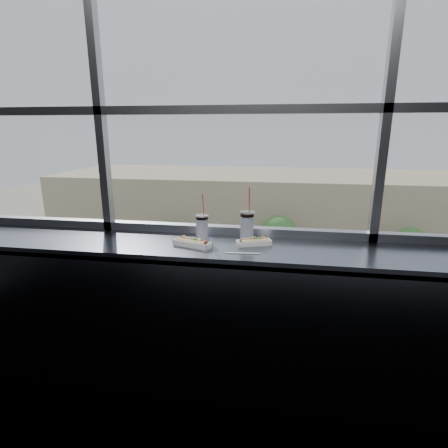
# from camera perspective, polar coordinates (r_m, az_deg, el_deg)

# --- Properties ---
(wall_back_lower) EXTENTS (6.00, 0.00, 6.00)m
(wall_back_lower) POSITION_cam_1_polar(r_m,az_deg,el_deg) (2.86, 1.44, -12.23)
(wall_back_lower) COLOR black
(wall_back_lower) RESTS_ON ground
(window_glass) EXTENTS (6.00, 0.00, 6.00)m
(window_glass) POSITION_cam_1_polar(r_m,az_deg,el_deg) (2.60, 1.79, 24.79)
(window_glass) COLOR silver
(window_glass) RESTS_ON ground
(window_mullions) EXTENTS (6.00, 0.08, 2.40)m
(window_mullions) POSITION_cam_1_polar(r_m,az_deg,el_deg) (2.58, 1.72, 24.86)
(window_mullions) COLOR gray
(window_mullions) RESTS_ON ground
(counter) EXTENTS (6.00, 0.55, 0.06)m
(counter) POSITION_cam_1_polar(r_m,az_deg,el_deg) (2.40, 0.63, -4.17)
(counter) COLOR slate
(counter) RESTS_ON ground
(counter_fascia) EXTENTS (6.00, 0.04, 1.04)m
(counter_fascia) POSITION_cam_1_polar(r_m,az_deg,el_deg) (2.41, -0.36, -17.97)
(counter_fascia) COLOR slate
(counter_fascia) RESTS_ON ground
(hotdog_tray_left) EXTENTS (0.28, 0.16, 0.07)m
(hotdog_tray_left) POSITION_cam_1_polar(r_m,az_deg,el_deg) (2.38, -5.17, -3.02)
(hotdog_tray_left) COLOR white
(hotdog_tray_left) RESTS_ON counter
(hotdog_tray_right) EXTENTS (0.25, 0.15, 0.06)m
(hotdog_tray_right) POSITION_cam_1_polar(r_m,az_deg,el_deg) (2.40, 4.90, -2.90)
(hotdog_tray_right) COLOR white
(hotdog_tray_right) RESTS_ON counter
(soda_cup_left) EXTENTS (0.09, 0.09, 0.34)m
(soda_cup_left) POSITION_cam_1_polar(r_m,az_deg,el_deg) (2.50, -3.59, -0.30)
(soda_cup_left) COLOR white
(soda_cup_left) RESTS_ON counter
(soda_cup_right) EXTENTS (0.11, 0.11, 0.39)m
(soda_cup_right) POSITION_cam_1_polar(r_m,az_deg,el_deg) (2.50, 3.78, -0.02)
(soda_cup_right) COLOR white
(soda_cup_right) RESTS_ON counter
(loose_straw) EXTENTS (0.23, 0.03, 0.01)m
(loose_straw) POSITION_cam_1_polar(r_m,az_deg,el_deg) (2.23, 3.10, -4.78)
(loose_straw) COLOR white
(loose_straw) RESTS_ON counter
(wrapper) EXTENTS (0.10, 0.07, 0.03)m
(wrapper) POSITION_cam_1_polar(r_m,az_deg,el_deg) (2.43, -7.16, -3.03)
(wrapper) COLOR silver
(wrapper) RESTS_ON counter
(plaza_ground) EXTENTS (120.00, 120.00, 0.00)m
(plaza_ground) POSITION_cam_1_polar(r_m,az_deg,el_deg) (47.78, 8.47, -0.64)
(plaza_ground) COLOR gray
(plaza_ground) RESTS_ON ground
(street_asphalt) EXTENTS (80.00, 10.00, 0.06)m
(street_asphalt) POSITION_cam_1_polar(r_m,az_deg,el_deg) (25.92, 7.50, -14.67)
(street_asphalt) COLOR black
(street_asphalt) RESTS_ON plaza_ground
(far_sidewalk) EXTENTS (80.00, 6.00, 0.04)m
(far_sidewalk) POSITION_cam_1_polar(r_m,az_deg,el_deg) (33.11, 7.98, -7.83)
(far_sidewalk) COLOR gray
(far_sidewalk) RESTS_ON plaza_ground
(far_building) EXTENTS (50.00, 14.00, 8.00)m
(far_building) POSITION_cam_1_polar(r_m,az_deg,el_deg) (41.48, 8.54, 2.64)
(far_building) COLOR tan
(far_building) RESTS_ON plaza_ground
(car_near_b) EXTENTS (2.95, 6.12, 1.98)m
(car_near_b) POSITION_cam_1_polar(r_m,az_deg,el_deg) (23.06, -10.32, -15.94)
(car_near_b) COLOR black
(car_near_b) RESTS_ON street_asphalt
(car_near_c) EXTENTS (2.94, 6.13, 1.98)m
(car_near_c) POSITION_cam_1_polar(r_m,az_deg,el_deg) (22.01, 12.17, -17.68)
(car_near_c) COLOR #B00823
(car_near_c) RESTS_ON street_asphalt
(car_far_b) EXTENTS (2.76, 5.81, 1.88)m
(car_far_b) POSITION_cam_1_polar(r_m,az_deg,el_deg) (29.22, 14.71, -9.34)
(car_far_b) COLOR maroon
(car_far_b) RESTS_ON street_asphalt
(car_far_a) EXTENTS (3.16, 6.09, 1.94)m
(car_far_a) POSITION_cam_1_polar(r_m,az_deg,el_deg) (30.69, -10.53, -7.80)
(car_far_a) COLOR black
(car_far_a) RESTS_ON street_asphalt
(car_near_a) EXTENTS (3.01, 6.85, 2.26)m
(car_near_a) POSITION_cam_1_polar(r_m,az_deg,el_deg) (26.27, -26.37, -12.95)
(car_near_a) COLOR silver
(car_near_a) RESTS_ON street_asphalt
(car_far_c) EXTENTS (3.30, 7.09, 2.31)m
(car_far_c) POSITION_cam_1_polar(r_m,az_deg,el_deg) (31.00, 29.66, -9.03)
(car_far_c) COLOR #FFF2CF
(car_far_c) RESTS_ON street_asphalt
(car_near_d) EXTENTS (2.86, 6.09, 1.98)m
(car_near_d) POSITION_cam_1_polar(r_m,az_deg,el_deg) (23.56, 30.34, -17.24)
(car_near_d) COLOR white
(car_near_d) RESTS_ON street_asphalt
(pedestrian_c) EXTENTS (0.61, 0.81, 1.82)m
(pedestrian_c) POSITION_cam_1_polar(r_m,az_deg,el_deg) (33.86, 16.60, -6.11)
(pedestrian_c) COLOR #66605B
(pedestrian_c) RESTS_ON far_sidewalk
(pedestrian_b) EXTENTS (0.67, 0.89, 2.01)m
(pedestrian_b) POSITION_cam_1_polar(r_m,az_deg,el_deg) (31.76, 3.46, -6.73)
(pedestrian_b) COLOR #66605B
(pedestrian_b) RESTS_ON far_sidewalk
(pedestrian_a) EXTENTS (0.83, 0.63, 1.88)m
(pedestrian_a) POSITION_cam_1_polar(r_m,az_deg,el_deg) (34.60, -4.94, -5.00)
(pedestrian_a) COLOR #66605B
(pedestrian_a) RESTS_ON far_sidewalk
(tree_left) EXTENTS (2.95, 2.95, 4.60)m
(tree_left) POSITION_cam_1_polar(r_m,az_deg,el_deg) (33.59, -8.72, -1.89)
(tree_left) COLOR #47382B
(tree_left) RESTS_ON far_sidewalk
(tree_center) EXTENTS (3.48, 3.48, 5.44)m
(tree_center) POSITION_cam_1_polar(r_m,az_deg,el_deg) (31.87, 8.84, -1.77)
(tree_center) COLOR #47382B
(tree_center) RESTS_ON far_sidewalk
(tree_right) EXTENTS (3.11, 3.11, 4.86)m
(tree_right) POSITION_cam_1_polar(r_m,az_deg,el_deg) (33.89, 28.12, -3.10)
(tree_right) COLOR #47382B
(tree_right) RESTS_ON far_sidewalk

